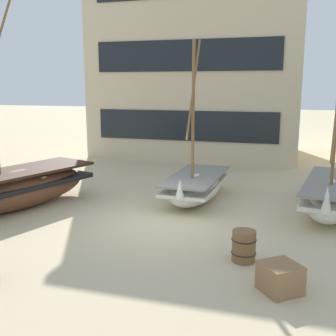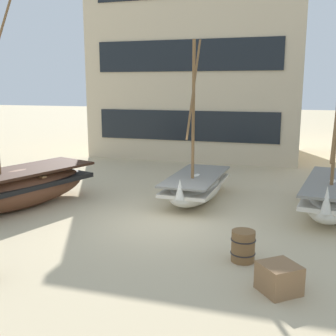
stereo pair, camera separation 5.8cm
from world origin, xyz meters
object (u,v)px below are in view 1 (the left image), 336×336
fishing_boat_near_left (331,195)px  fishing_boat_centre_large (18,187)px  fishing_boat_far_right (196,186)px  cargo_crate (280,278)px  harbor_building_main (199,59)px  wooden_barrel (244,246)px

fishing_boat_near_left → fishing_boat_centre_large: size_ratio=0.90×
fishing_boat_near_left → fishing_boat_far_right: size_ratio=1.12×
fishing_boat_near_left → cargo_crate: size_ratio=8.91×
fishing_boat_far_right → harbor_building_main: size_ratio=0.46×
fishing_boat_centre_large → cargo_crate: 8.73m
wooden_barrel → harbor_building_main: size_ratio=0.06×
fishing_boat_centre_large → cargo_crate: bearing=-21.5°
fishing_boat_near_left → wooden_barrel: bearing=-116.7°
fishing_boat_centre_large → fishing_boat_far_right: bearing=26.0°
fishing_boat_far_right → cargo_crate: size_ratio=7.92×
fishing_boat_centre_large → harbor_building_main: 13.45m
wooden_barrel → cargo_crate: (0.82, -1.20, -0.07)m
fishing_boat_far_right → harbor_building_main: harbor_building_main is taller
fishing_boat_centre_large → harbor_building_main: (3.04, 12.28, 4.57)m
harbor_building_main → fishing_boat_far_right: bearing=-77.7°
wooden_barrel → harbor_building_main: harbor_building_main is taller
fishing_boat_near_left → fishing_boat_centre_large: 9.68m
fishing_boat_near_left → harbor_building_main: bearing=122.5°
wooden_barrel → harbor_building_main: bearing=106.6°
fishing_boat_near_left → wooden_barrel: 4.74m
fishing_boat_near_left → wooden_barrel: size_ratio=8.48×
fishing_boat_near_left → harbor_building_main: harbor_building_main is taller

